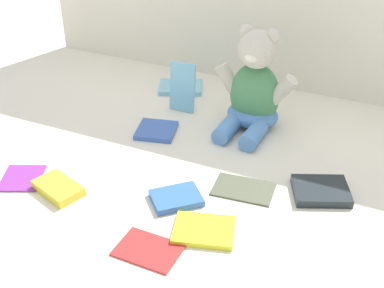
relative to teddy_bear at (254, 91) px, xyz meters
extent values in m
plane|color=silver|center=(-0.05, -0.20, -0.10)|extent=(3.20, 3.20, 0.00)
ellipsoid|color=#4C8C59|center=(0.00, 0.01, -0.01)|extent=(0.13, 0.10, 0.17)
ellipsoid|color=#598CD1|center=(0.00, 0.00, -0.07)|extent=(0.14, 0.11, 0.06)
sphere|color=beige|center=(0.00, 0.00, 0.11)|extent=(0.10, 0.10, 0.09)
ellipsoid|color=white|center=(0.00, -0.03, 0.10)|extent=(0.04, 0.03, 0.03)
sphere|color=beige|center=(-0.03, 0.02, 0.15)|extent=(0.04, 0.04, 0.04)
sphere|color=beige|center=(0.03, 0.01, 0.15)|extent=(0.04, 0.04, 0.04)
cylinder|color=beige|center=(-0.07, 0.01, 0.02)|extent=(0.08, 0.04, 0.09)
cylinder|color=beige|center=(0.07, 0.00, 0.02)|extent=(0.08, 0.04, 0.09)
cylinder|color=#598CD1|center=(-0.04, -0.08, -0.08)|extent=(0.05, 0.10, 0.04)
cylinder|color=#598CD1|center=(0.03, -0.08, -0.08)|extent=(0.05, 0.10, 0.04)
cube|color=#4B4F3D|center=(0.08, -0.27, -0.09)|extent=(0.14, 0.10, 0.01)
cube|color=#7ABFDC|center=(-0.26, 0.12, -0.09)|extent=(0.15, 0.13, 0.01)
cube|color=yellow|center=(0.05, -0.43, -0.09)|extent=(0.14, 0.12, 0.01)
cube|color=gold|center=(-0.28, -0.44, -0.09)|extent=(0.12, 0.10, 0.02)
cube|color=#1F262B|center=(0.23, -0.22, -0.09)|extent=(0.14, 0.13, 0.02)
cube|color=#2F5CAE|center=(-0.04, -0.37, -0.09)|extent=(0.13, 0.12, 0.01)
cube|color=red|center=(-0.02, -0.52, -0.09)|extent=(0.12, 0.08, 0.01)
cube|color=#385CB1|center=(-0.21, -0.14, -0.09)|extent=(0.11, 0.11, 0.01)
cube|color=#76BBE1|center=(-0.20, 0.00, -0.03)|extent=(0.07, 0.02, 0.14)
cube|color=#832F90|center=(-0.38, -0.44, -0.09)|extent=(0.12, 0.13, 0.01)
camera|label=1|loc=(0.35, -1.14, 0.58)|focal=48.96mm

